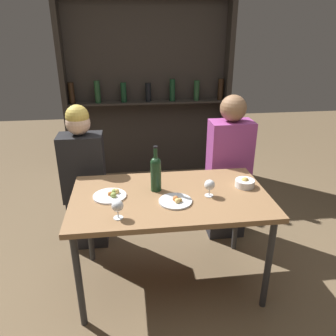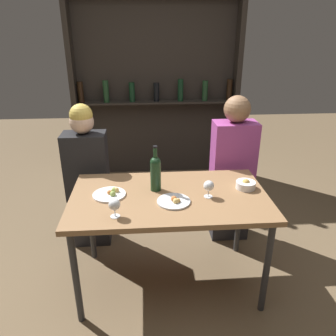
# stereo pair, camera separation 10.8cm
# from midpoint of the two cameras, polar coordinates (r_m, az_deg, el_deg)

# --- Properties ---
(ground_plane) EXTENTS (10.00, 10.00, 0.00)m
(ground_plane) POSITION_cam_midpoint_polar(r_m,az_deg,el_deg) (2.65, -0.90, -18.92)
(ground_plane) COLOR brown
(dining_table) EXTENTS (1.33, 0.77, 0.74)m
(dining_table) POSITION_cam_midpoint_polar(r_m,az_deg,el_deg) (2.26, -1.01, -6.20)
(dining_table) COLOR olive
(dining_table) RESTS_ON ground_plane
(wine_rack_wall) EXTENTS (2.00, 0.21, 2.37)m
(wine_rack_wall) POSITION_cam_midpoint_polar(r_m,az_deg,el_deg) (4.05, -4.35, 15.07)
(wine_rack_wall) COLOR #28231E
(wine_rack_wall) RESTS_ON ground_plane
(wine_bottle) EXTENTS (0.07, 0.07, 0.32)m
(wine_bottle) POSITION_cam_midpoint_polar(r_m,az_deg,el_deg) (2.23, -3.51, -0.71)
(wine_bottle) COLOR #19381E
(wine_bottle) RESTS_ON dining_table
(wine_glass_0) EXTENTS (0.07, 0.07, 0.12)m
(wine_glass_0) POSITION_cam_midpoint_polar(r_m,az_deg,el_deg) (2.19, 5.85, -3.02)
(wine_glass_0) COLOR silver
(wine_glass_0) RESTS_ON dining_table
(wine_glass_1) EXTENTS (0.07, 0.07, 0.12)m
(wine_glass_1) POSITION_cam_midpoint_polar(r_m,az_deg,el_deg) (1.96, -10.36, -6.60)
(wine_glass_1) COLOR silver
(wine_glass_1) RESTS_ON dining_table
(food_plate_0) EXTENTS (0.22, 0.22, 0.04)m
(food_plate_0) POSITION_cam_midpoint_polar(r_m,az_deg,el_deg) (2.13, -0.10, -5.77)
(food_plate_0) COLOR silver
(food_plate_0) RESTS_ON dining_table
(food_plate_1) EXTENTS (0.22, 0.22, 0.04)m
(food_plate_1) POSITION_cam_midpoint_polar(r_m,az_deg,el_deg) (2.24, -11.28, -4.67)
(food_plate_1) COLOR white
(food_plate_1) RESTS_ON dining_table
(snack_bowl) EXTENTS (0.14, 0.14, 0.07)m
(snack_bowl) POSITION_cam_midpoint_polar(r_m,az_deg,el_deg) (2.38, 11.97, -2.56)
(snack_bowl) COLOR white
(snack_bowl) RESTS_ON dining_table
(seated_person_left) EXTENTS (0.35, 0.22, 1.25)m
(seated_person_left) POSITION_cam_midpoint_polar(r_m,az_deg,el_deg) (2.82, -15.41, -2.21)
(seated_person_left) COLOR #26262B
(seated_person_left) RESTS_ON ground_plane
(seated_person_right) EXTENTS (0.36, 0.22, 1.29)m
(seated_person_right) POSITION_cam_midpoint_polar(r_m,az_deg,el_deg) (2.89, 9.40, -0.69)
(seated_person_right) COLOR #26262B
(seated_person_right) RESTS_ON ground_plane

